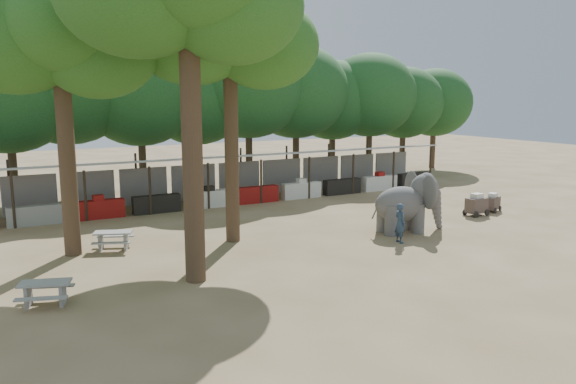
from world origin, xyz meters
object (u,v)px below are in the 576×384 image
handler (400,223)px  picnic_table_near (45,290)px  yard_tree_back (224,24)px  picnic_table_far (113,238)px  cart_back (492,202)px  elephant (409,203)px  yard_tree_left (53,27)px  cart_front (476,205)px

handler → picnic_table_near: 13.20m
yard_tree_back → handler: bearing=-32.0°
yard_tree_back → picnic_table_far: size_ratio=6.39×
cart_back → picnic_table_far: bearing=152.0°
yard_tree_back → elephant: (7.41, -2.40, -7.27)m
elephant → cart_back: size_ratio=2.99×
elephant → yard_tree_left: bearing=176.0°
handler → picnic_table_far: size_ratio=0.90×
cart_front → yard_tree_left: bearing=167.9°
elephant → handler: elephant is taller
yard_tree_left → cart_back: bearing=-6.2°
picnic_table_far → yard_tree_left: bearing=-165.4°
yard_tree_left → elephant: 15.47m
cart_back → handler: bearing=175.3°
picnic_table_near → picnic_table_far: picnic_table_far is taller
yard_tree_back → picnic_table_near: bearing=-150.1°
yard_tree_back → cart_back: 16.19m
handler → picnic_table_far: bearing=72.2°
yard_tree_left → elephant: bearing=-14.2°
yard_tree_left → cart_back: 21.54m
cart_front → picnic_table_far: bearing=167.9°
picnic_table_near → picnic_table_far: (2.90, 5.00, 0.01)m
elephant → cart_back: (6.57, 1.24, -0.80)m
yard_tree_back → cart_front: bearing=-6.7°
elephant → handler: bearing=-130.1°
elephant → handler: (-1.53, -1.27, -0.47)m
picnic_table_far → yard_tree_back: bearing=11.4°
picnic_table_far → cart_front: cart_front is taller
cart_front → cart_back: size_ratio=1.04×
handler → picnic_table_near: bearing=98.1°
cart_back → cart_front: bearing=170.0°
yard_tree_left → picnic_table_near: size_ratio=6.48×
picnic_table_far → picnic_table_near: bearing=-98.3°
yard_tree_back → cart_front: size_ratio=9.61×
handler → cart_back: size_ratio=1.41×
yard_tree_back → elephant: bearing=-18.0°
picnic_table_near → cart_front: (19.82, 2.73, 0.09)m
yard_tree_left → elephant: (13.41, -3.40, -6.93)m
yard_tree_back → picnic_table_far: bearing=169.7°
handler → cart_front: size_ratio=1.36×
handler → picnic_table_near: size_ratio=0.94×
cart_front → cart_back: bearing=7.5°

